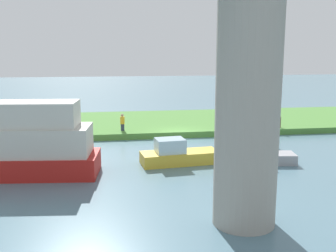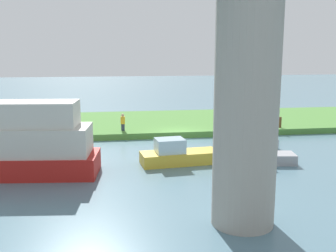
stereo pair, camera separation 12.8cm
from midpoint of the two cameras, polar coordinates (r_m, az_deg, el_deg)
name	(u,v)px [view 2 (the right image)]	position (r m, az deg, el deg)	size (l,w,h in m)	color
ground_plane	(178,138)	(32.41, 1.58, -1.78)	(160.00, 160.00, 0.00)	slate
grassy_bank	(167,122)	(38.17, 0.02, 0.51)	(80.00, 12.00, 0.50)	#4C8438
bridge_pylon	(247,92)	(15.87, 11.35, 4.78)	(2.53, 2.53, 10.83)	#9E998E
person_on_bank	(123,122)	(33.15, -6.33, 0.56)	(0.49, 0.49, 1.39)	#2D334C
mooring_post	(280,122)	(35.55, 15.76, 0.51)	(0.20, 0.20, 0.91)	brown
riverboat_paddlewheel	(22,146)	(24.06, -19.87, -2.64)	(9.31, 3.96, 4.62)	red
motorboat_white	(259,156)	(25.92, 13.00, -4.12)	(4.31, 2.10, 1.38)	#99999E
motorboat_red	(247,142)	(29.49, 11.34, -2.27)	(4.27, 2.23, 1.35)	#99999E
pontoon_yellow	(177,155)	(25.16, 1.49, -4.08)	(5.02, 2.22, 1.62)	gold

